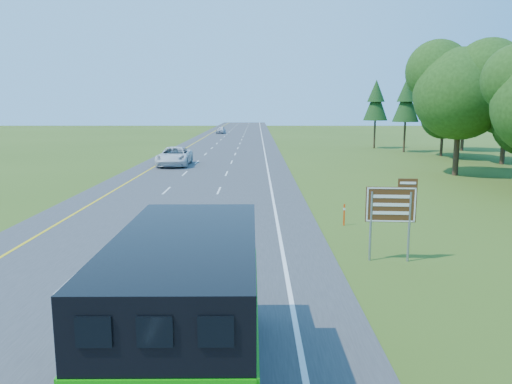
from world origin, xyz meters
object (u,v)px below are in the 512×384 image
Objects in this scene: far_car at (221,130)px; exit_sign at (392,208)px; horse_truck at (192,309)px; white_suv at (174,156)px.

exit_sign is (12.83, -90.71, 1.29)m from far_car.
far_car is at bearing 102.27° from exit_sign.
white_suv is at bearing 99.24° from horse_truck.
far_car is at bearing 93.22° from horse_truck.
far_car is 1.36× the size of exit_sign.
horse_truck is at bearing -81.15° from white_suv.
exit_sign reaches higher than far_car.
horse_truck reaches higher than far_car.
horse_truck reaches higher than white_suv.
horse_truck is 11.11m from exit_sign.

